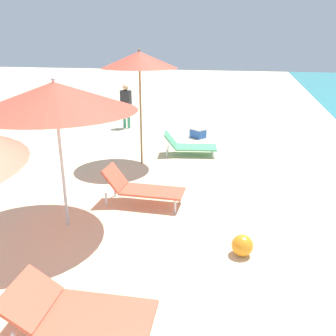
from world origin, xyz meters
TOP-DOWN VIEW (x-y plane):
  - lounger_nearest_shoreside at (0.39, 1.20)m, footprint 1.55×0.80m
  - umbrella_second at (-0.95, 3.39)m, footprint 2.50×2.50m
  - lounger_second_shoreside at (0.02, 4.48)m, footprint 1.51×0.59m
  - umbrella_farthest at (-0.72, 6.83)m, footprint 1.82×1.82m
  - lounger_farthest_shoreside at (0.31, 7.83)m, footprint 1.51×0.87m
  - person_walking_near at (-2.47, 10.55)m, footprint 0.38×0.25m
  - beach_ball at (1.97, 3.15)m, footprint 0.32×0.32m
  - cooler_box at (0.27, 9.75)m, footprint 0.57×0.54m

SIDE VIEW (x-z plane):
  - beach_ball at x=1.97m, z-range 0.00..0.32m
  - cooler_box at x=0.27m, z-range 0.00..0.32m
  - lounger_farthest_shoreside at x=0.31m, z-range -0.04..0.58m
  - lounger_nearest_shoreside at x=0.39m, z-range 0.02..0.60m
  - lounger_second_shoreside at x=0.02m, z-range -0.02..0.70m
  - person_walking_near at x=-2.47m, z-range 0.16..1.72m
  - umbrella_second at x=-0.95m, z-range 0.94..3.38m
  - umbrella_farthest at x=-0.72m, z-range 1.14..3.94m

